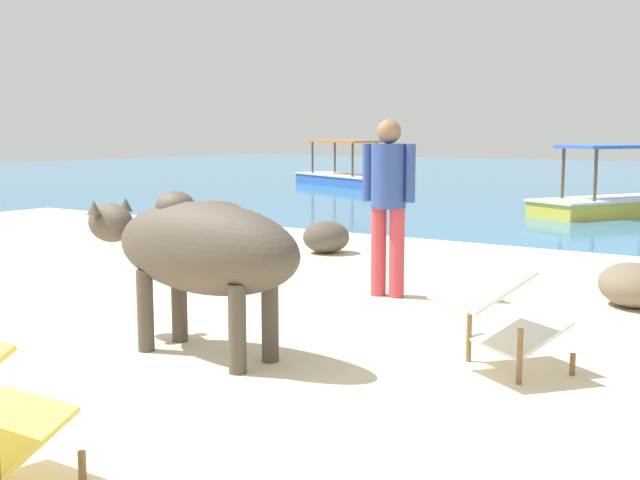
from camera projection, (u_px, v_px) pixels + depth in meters
name	position (u px, v px, depth m)	size (l,w,h in m)	color
sand_beach	(32.00, 373.00, 5.03)	(18.00, 14.00, 0.04)	beige
cow	(199.00, 249.00, 5.27)	(1.96, 0.65, 1.11)	#4C4238
deck_chair_far	(501.00, 312.00, 4.95)	(0.86, 0.93, 0.68)	brown
person_standing	(388.00, 194.00, 7.15)	(0.51, 0.32, 1.62)	#CC3D47
shore_rock_large	(326.00, 237.00, 9.84)	(0.58, 0.54, 0.40)	brown
shore_rock_medium	(633.00, 285.00, 6.82)	(0.67, 0.55, 0.38)	#756651
shore_rock_flat	(217.00, 228.00, 9.63)	(0.97, 0.85, 0.67)	brown
boat_blue	(343.00, 176.00, 22.46)	(3.81, 2.63, 1.29)	#3866B7
boat_yellow	(620.00, 200.00, 14.66)	(2.77, 3.78, 1.29)	gold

